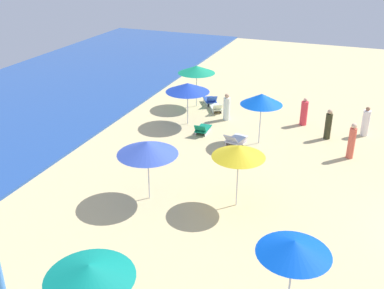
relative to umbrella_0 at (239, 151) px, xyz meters
name	(u,v)px	position (x,y,z in m)	size (l,w,h in m)	color
umbrella_0	(239,151)	(0.00, 0.00, 0.00)	(2.01, 2.01, 2.55)	silver
umbrella_1	(262,99)	(5.96, 0.56, 0.01)	(2.06, 2.06, 2.60)	silver
lounge_chair_1_0	(235,140)	(5.30, 1.61, -2.03)	(1.50, 0.94, 0.72)	silver
umbrella_2	(89,272)	(-7.63, 1.45, 0.03)	(2.19, 2.19, 2.53)	silver
umbrella_3	(197,69)	(9.89, 5.42, -0.01)	(2.22, 2.22, 2.52)	silver
lounge_chair_3_0	(210,100)	(10.49, 4.74, -2.04)	(1.48, 1.24, 0.72)	silver
lounge_chair_3_1	(216,107)	(9.50, 4.03, -2.09)	(1.53, 1.21, 0.64)	silver
umbrella_4	(147,148)	(-0.76, 3.36, -0.11)	(2.36, 2.36, 2.47)	silver
umbrella_5	(188,87)	(7.04, 4.85, -0.21)	(2.38, 2.38, 2.34)	silver
lounge_chair_5_0	(203,129)	(6.13, 3.63, -2.09)	(1.30, 0.67, 0.63)	silver
umbrella_6	(294,247)	(-4.95, -2.87, 0.02)	(1.95, 1.95, 2.53)	silver
beachgoer_1	(227,108)	(8.42, 3.04, -1.60)	(0.51, 0.51, 1.55)	white
beachgoer_2	(328,125)	(7.78, -2.56, -1.56)	(0.37, 0.37, 1.59)	#32331E
beachgoer_3	(304,113)	(9.26, -1.12, -1.61)	(0.47, 0.47, 1.53)	#ED3846
beachgoer_4	(352,142)	(5.89, -3.80, -1.48)	(0.34, 0.34, 1.74)	#E45E4A
beachgoer_6	(366,122)	(8.93, -4.32, -1.60)	(0.54, 0.54, 1.57)	white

